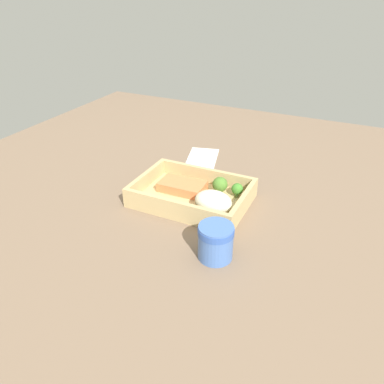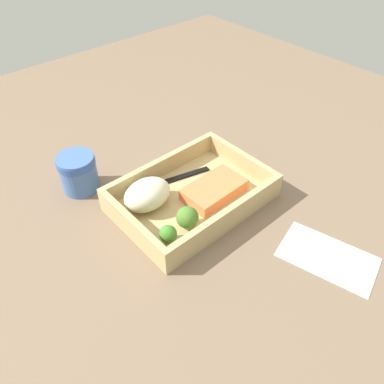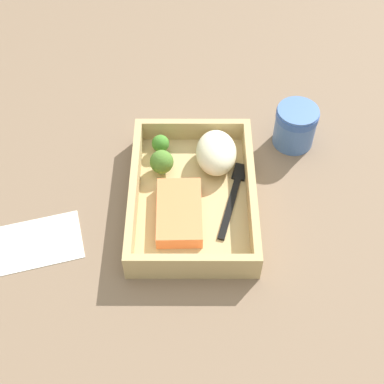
# 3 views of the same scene
# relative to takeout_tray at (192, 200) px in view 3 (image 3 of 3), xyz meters

# --- Properties ---
(ground_plane) EXTENTS (1.60, 1.60, 0.02)m
(ground_plane) POSITION_rel_takeout_tray_xyz_m (0.00, 0.00, -0.02)
(ground_plane) COLOR #765F4B
(takeout_tray) EXTENTS (0.29, 0.20, 0.01)m
(takeout_tray) POSITION_rel_takeout_tray_xyz_m (0.00, 0.00, 0.00)
(takeout_tray) COLOR tan
(takeout_tray) RESTS_ON ground_plane
(tray_rim) EXTENTS (0.29, 0.20, 0.04)m
(tray_rim) POSITION_rel_takeout_tray_xyz_m (0.00, 0.00, 0.03)
(tray_rim) COLOR tan
(tray_rim) RESTS_ON takeout_tray
(salmon_fillet) EXTENTS (0.12, 0.07, 0.02)m
(salmon_fillet) POSITION_rel_takeout_tray_xyz_m (-0.04, 0.02, 0.02)
(salmon_fillet) COLOR #EF7B47
(salmon_fillet) RESTS_ON takeout_tray
(mashed_potatoes) EXTENTS (0.09, 0.07, 0.05)m
(mashed_potatoes) POSITION_rel_takeout_tray_xyz_m (0.07, -0.04, 0.03)
(mashed_potatoes) COLOR beige
(mashed_potatoes) RESTS_ON takeout_tray
(broccoli_floret_1) EXTENTS (0.04, 0.04, 0.04)m
(broccoli_floret_1) POSITION_rel_takeout_tray_xyz_m (0.06, 0.05, 0.03)
(broccoli_floret_1) COLOR #739C55
(broccoli_floret_1) RESTS_ON takeout_tray
(broccoli_floret_2) EXTENTS (0.03, 0.03, 0.04)m
(broccoli_floret_2) POSITION_rel_takeout_tray_xyz_m (0.10, 0.06, 0.03)
(broccoli_floret_2) COLOR #749C54
(broccoli_floret_2) RESTS_ON takeout_tray
(fork) EXTENTS (0.16, 0.06, 0.00)m
(fork) POSITION_rel_takeout_tray_xyz_m (0.00, -0.07, 0.01)
(fork) COLOR black
(fork) RESTS_ON takeout_tray
(paper_cup) EXTENTS (0.07, 0.07, 0.08)m
(paper_cup) POSITION_rel_takeout_tray_xyz_m (0.14, -0.18, 0.04)
(paper_cup) COLOR #456AAF
(paper_cup) RESTS_ON ground_plane
(receipt_slip) EXTENTS (0.13, 0.17, 0.00)m
(receipt_slip) POSITION_rel_takeout_tray_xyz_m (-0.08, 0.25, -0.00)
(receipt_slip) COLOR white
(receipt_slip) RESTS_ON ground_plane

